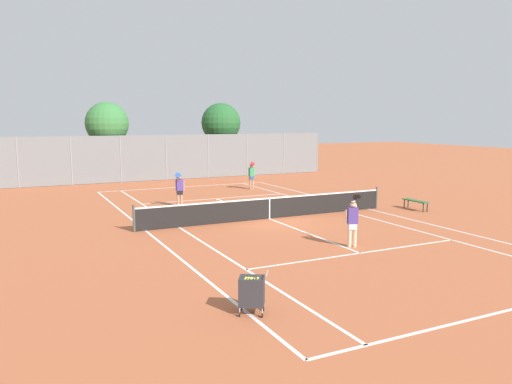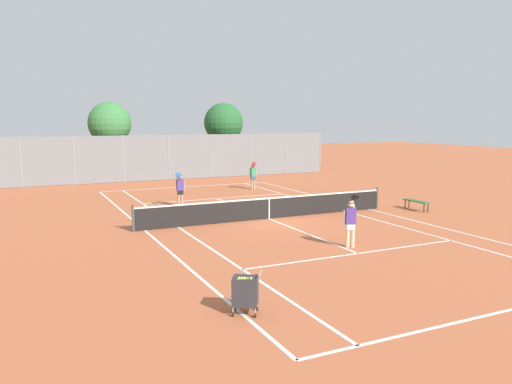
{
  "view_description": "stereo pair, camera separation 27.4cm",
  "coord_description": "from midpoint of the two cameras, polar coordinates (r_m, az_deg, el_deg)",
  "views": [
    {
      "loc": [
        -10.07,
        -19.14,
        4.31
      ],
      "look_at": [
        0.07,
        1.5,
        1.0
      ],
      "focal_mm": 35.0,
      "sensor_mm": 36.0,
      "label": 1
    },
    {
      "loc": [
        -9.82,
        -19.26,
        4.31
      ],
      "look_at": [
        0.07,
        1.5,
        1.0
      ],
      "focal_mm": 35.0,
      "sensor_mm": 36.0,
      "label": 2
    }
  ],
  "objects": [
    {
      "name": "loose_tennis_ball_2",
      "position": [
        26.1,
        -10.33,
        -1.38
      ],
      "size": [
        0.07,
        0.07,
        0.07
      ],
      "primitive_type": "sphere",
      "color": "#D1DB33",
      "rests_on": "ground"
    },
    {
      "name": "ground_plane",
      "position": [
        22.05,
        1.19,
        -3.08
      ],
      "size": [
        120.0,
        120.0,
        0.0
      ],
      "primitive_type": "plane",
      "color": "#B25B38"
    },
    {
      "name": "loose_tennis_ball_1",
      "position": [
        27.17,
        -4.87,
        -0.9
      ],
      "size": [
        0.07,
        0.07,
        0.07
      ],
      "primitive_type": "sphere",
      "color": "#D1DB33",
      "rests_on": "ground"
    },
    {
      "name": "tree_behind_left",
      "position": [
        37.38,
        -16.88,
        7.35
      ],
      "size": [
        3.05,
        3.05,
        5.62
      ],
      "color": "brown",
      "rests_on": "ground"
    },
    {
      "name": "player_far_left",
      "position": [
        25.31,
        -9.03,
        0.41
      ],
      "size": [
        0.64,
        0.75,
        1.77
      ],
      "color": "tan",
      "rests_on": "ground"
    },
    {
      "name": "back_fence",
      "position": [
        36.79,
        -10.44,
        3.91
      ],
      "size": [
        26.06,
        0.08,
        3.29
      ],
      "color": "gray",
      "rests_on": "ground"
    },
    {
      "name": "player_far_right",
      "position": [
        31.34,
        -0.75,
        1.99
      ],
      "size": [
        0.6,
        0.79,
        1.77
      ],
      "color": "tan",
      "rests_on": "ground"
    },
    {
      "name": "court_line_markings",
      "position": [
        22.05,
        1.19,
        -3.08
      ],
      "size": [
        11.1,
        23.9,
        0.01
      ],
      "color": "silver",
      "rests_on": "ground"
    },
    {
      "name": "tree_behind_right",
      "position": [
        40.53,
        -4.28,
        7.77
      ],
      "size": [
        3.15,
        3.15,
        5.69
      ],
      "color": "brown",
      "rests_on": "ground"
    },
    {
      "name": "player_near_side",
      "position": [
        17.32,
        10.53,
        -3.22
      ],
      "size": [
        0.85,
        0.68,
        1.77
      ],
      "color": "beige",
      "rests_on": "ground"
    },
    {
      "name": "tennis_net",
      "position": [
        21.96,
        1.2,
        -1.78
      ],
      "size": [
        12.0,
        0.1,
        1.07
      ],
      "color": "#474C47",
      "rests_on": "ground"
    },
    {
      "name": "courtside_bench",
      "position": [
        25.37,
        17.49,
        -1.04
      ],
      "size": [
        0.36,
        1.5,
        0.47
      ],
      "color": "#2D6638",
      "rests_on": "ground"
    },
    {
      "name": "ball_cart",
      "position": [
        11.37,
        -1.19,
        -11.24
      ],
      "size": [
        0.77,
        0.72,
        0.96
      ],
      "color": "#2D2D33",
      "rests_on": "ground"
    }
  ]
}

